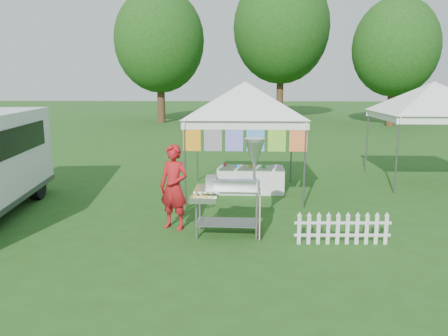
{
  "coord_description": "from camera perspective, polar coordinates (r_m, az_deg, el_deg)",
  "views": [
    {
      "loc": [
        -0.07,
        -8.1,
        3.0
      ],
      "look_at": [
        -0.46,
        1.44,
        1.1
      ],
      "focal_mm": 35.0,
      "sensor_mm": 36.0,
      "label": 1
    }
  ],
  "objects": [
    {
      "name": "tree_left",
      "position": [
        32.77,
        -8.42,
        16.1
      ],
      "size": [
        6.4,
        6.4,
        9.53
      ],
      "color": "#3B2415",
      "rests_on": "ground"
    },
    {
      "name": "canopy_right",
      "position": [
        14.24,
        25.81,
        10.12
      ],
      "size": [
        4.24,
        4.24,
        3.45
      ],
      "color": "#59595E",
      "rests_on": "ground"
    },
    {
      "name": "vendor",
      "position": [
        8.98,
        -6.57,
        -2.49
      ],
      "size": [
        0.76,
        0.64,
        1.76
      ],
      "primitive_type": "imported",
      "rotation": [
        0.0,
        0.0,
        -0.42
      ],
      "color": "#A51418",
      "rests_on": "ground"
    },
    {
      "name": "ground",
      "position": [
        8.64,
        2.71,
        -9.07
      ],
      "size": [
        120.0,
        120.0,
        0.0
      ],
      "primitive_type": "plane",
      "color": "#244D16",
      "rests_on": "ground"
    },
    {
      "name": "tree_mid",
      "position": [
        36.47,
        7.52,
        17.67
      ],
      "size": [
        7.6,
        7.6,
        11.52
      ],
      "color": "#3B2415",
      "rests_on": "ground"
    },
    {
      "name": "tree_right",
      "position": [
        31.82,
        21.5,
        14.43
      ],
      "size": [
        5.6,
        5.6,
        8.42
      ],
      "color": "#3B2415",
      "rests_on": "ground"
    },
    {
      "name": "canopy_main",
      "position": [
        11.6,
        2.75,
        11.18
      ],
      "size": [
        4.24,
        4.24,
        3.45
      ],
      "color": "#59595E",
      "rests_on": "ground"
    },
    {
      "name": "display_table",
      "position": [
        11.96,
        3.46,
        -1.54
      ],
      "size": [
        1.8,
        0.7,
        0.71
      ],
      "primitive_type": "cube",
      "color": "white",
      "rests_on": "ground"
    },
    {
      "name": "picket_fence",
      "position": [
        8.5,
        15.23,
        -7.77
      ],
      "size": [
        1.8,
        0.1,
        0.56
      ],
      "rotation": [
        0.0,
        0.0,
        0.04
      ],
      "color": "silver",
      "rests_on": "ground"
    },
    {
      "name": "donut_cart",
      "position": [
        8.44,
        1.8,
        -1.5
      ],
      "size": [
        1.41,
        0.92,
        1.93
      ],
      "rotation": [
        0.0,
        0.0,
        -0.03
      ],
      "color": "gray",
      "rests_on": "ground"
    }
  ]
}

